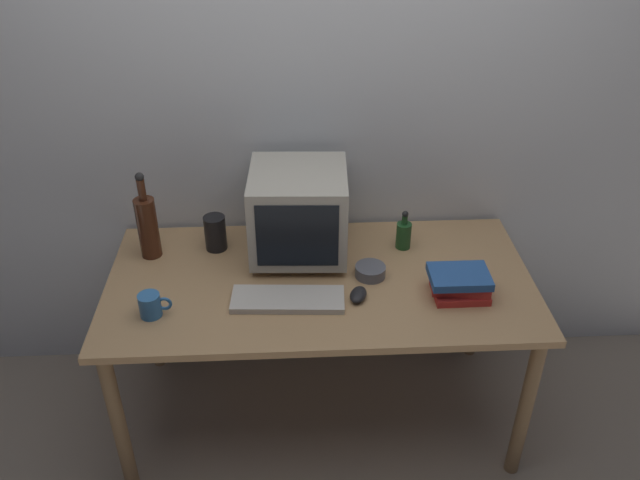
# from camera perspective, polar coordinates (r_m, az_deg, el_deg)

# --- Properties ---
(ground_plane) EXTENTS (6.00, 6.00, 0.00)m
(ground_plane) POSITION_cam_1_polar(r_m,az_deg,el_deg) (3.06, -0.00, -14.66)
(ground_plane) COLOR gray
(back_wall) EXTENTS (4.00, 0.08, 2.50)m
(back_wall) POSITION_cam_1_polar(r_m,az_deg,el_deg) (2.74, -0.52, 11.21)
(back_wall) COLOR silver
(back_wall) RESTS_ON ground
(desk) EXTENTS (1.67, 0.83, 0.74)m
(desk) POSITION_cam_1_polar(r_m,az_deg,el_deg) (2.61, -0.00, -4.81)
(desk) COLOR tan
(desk) RESTS_ON ground
(crt_monitor) EXTENTS (0.40, 0.40, 0.37)m
(crt_monitor) POSITION_cam_1_polar(r_m,az_deg,el_deg) (2.61, -1.88, 2.41)
(crt_monitor) COLOR #B2AD9E
(crt_monitor) RESTS_ON desk
(keyboard) EXTENTS (0.43, 0.17, 0.02)m
(keyboard) POSITION_cam_1_polar(r_m,az_deg,el_deg) (2.44, -2.82, -5.19)
(keyboard) COLOR beige
(keyboard) RESTS_ON desk
(computer_mouse) EXTENTS (0.09, 0.11, 0.04)m
(computer_mouse) POSITION_cam_1_polar(r_m,az_deg,el_deg) (2.46, 3.36, -4.79)
(computer_mouse) COLOR black
(computer_mouse) RESTS_ON desk
(bottle_tall) EXTENTS (0.08, 0.08, 0.38)m
(bottle_tall) POSITION_cam_1_polar(r_m,az_deg,el_deg) (2.72, -14.83, 1.26)
(bottle_tall) COLOR #472314
(bottle_tall) RESTS_ON desk
(bottle_short) EXTENTS (0.06, 0.06, 0.17)m
(bottle_short) POSITION_cam_1_polar(r_m,az_deg,el_deg) (2.74, 7.31, 0.52)
(bottle_short) COLOR #1E4C23
(bottle_short) RESTS_ON desk
(book_stack) EXTENTS (0.23, 0.16, 0.10)m
(book_stack) POSITION_cam_1_polar(r_m,az_deg,el_deg) (2.51, 12.11, -3.75)
(book_stack) COLOR red
(book_stack) RESTS_ON desk
(mug) EXTENTS (0.12, 0.08, 0.09)m
(mug) POSITION_cam_1_polar(r_m,az_deg,el_deg) (2.44, -14.55, -5.52)
(mug) COLOR #3370B2
(mug) RESTS_ON desk
(cd_spindle) EXTENTS (0.12, 0.12, 0.04)m
(cd_spindle) POSITION_cam_1_polar(r_m,az_deg,el_deg) (2.58, 4.41, -2.73)
(cd_spindle) COLOR #595B66
(cd_spindle) RESTS_ON desk
(metal_canister) EXTENTS (0.09, 0.09, 0.15)m
(metal_canister) POSITION_cam_1_polar(r_m,az_deg,el_deg) (2.74, -9.12, 0.63)
(metal_canister) COLOR black
(metal_canister) RESTS_ON desk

